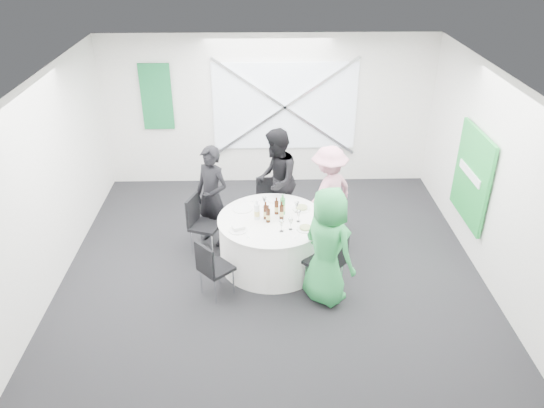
{
  "coord_description": "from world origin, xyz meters",
  "views": [
    {
      "loc": [
        -0.16,
        -6.31,
        4.59
      ],
      "look_at": [
        0.0,
        0.2,
        1.0
      ],
      "focal_mm": 35.0,
      "sensor_mm": 36.0,
      "label": 1
    }
  ],
  "objects_px": {
    "person_man_back_left": "(212,196)",
    "chair_back_left": "(200,220)",
    "chair_front_right": "(330,258)",
    "person_man_back": "(276,181)",
    "clear_water_bottle": "(257,212)",
    "green_water_bottle": "(283,206)",
    "chair_front_left": "(212,266)",
    "chair_back": "(268,200)",
    "chair_back_right": "(325,212)",
    "person_woman_pink": "(328,193)",
    "banquet_table": "(272,241)",
    "person_woman_green": "(328,247)"
  },
  "relations": [
    {
      "from": "chair_front_right",
      "to": "clear_water_bottle",
      "type": "bearing_deg",
      "value": -82.82
    },
    {
      "from": "chair_back_left",
      "to": "clear_water_bottle",
      "type": "relative_size",
      "value": 3.05
    },
    {
      "from": "person_man_back_left",
      "to": "person_woman_pink",
      "type": "relative_size",
      "value": 1.05
    },
    {
      "from": "chair_front_right",
      "to": "chair_back_left",
      "type": "bearing_deg",
      "value": -77.0
    },
    {
      "from": "chair_back_right",
      "to": "person_woman_pink",
      "type": "xyz_separation_m",
      "value": [
        0.06,
        0.13,
        0.26
      ]
    },
    {
      "from": "chair_back",
      "to": "chair_front_left",
      "type": "bearing_deg",
      "value": -115.3
    },
    {
      "from": "person_man_back",
      "to": "person_man_back_left",
      "type": "bearing_deg",
      "value": -62.27
    },
    {
      "from": "chair_front_left",
      "to": "chair_back_right",
      "type": "bearing_deg",
      "value": -92.5
    },
    {
      "from": "chair_back_left",
      "to": "person_woman_pink",
      "type": "xyz_separation_m",
      "value": [
        1.97,
        0.4,
        0.23
      ]
    },
    {
      "from": "clear_water_bottle",
      "to": "person_man_back",
      "type": "bearing_deg",
      "value": 73.88
    },
    {
      "from": "person_man_back_left",
      "to": "clear_water_bottle",
      "type": "relative_size",
      "value": 5.39
    },
    {
      "from": "chair_back_right",
      "to": "person_man_back_left",
      "type": "xyz_separation_m",
      "value": [
        -1.74,
        -0.02,
        0.3
      ]
    },
    {
      "from": "chair_back_left",
      "to": "chair_front_left",
      "type": "height_order",
      "value": "chair_back_left"
    },
    {
      "from": "person_man_back",
      "to": "person_woman_pink",
      "type": "bearing_deg",
      "value": 76.44
    },
    {
      "from": "banquet_table",
      "to": "chair_front_left",
      "type": "distance_m",
      "value": 1.12
    },
    {
      "from": "person_woman_pink",
      "to": "chair_back_left",
      "type": "bearing_deg",
      "value": -29.46
    },
    {
      "from": "chair_back",
      "to": "person_man_back",
      "type": "height_order",
      "value": "person_man_back"
    },
    {
      "from": "chair_back_left",
      "to": "person_man_back",
      "type": "height_order",
      "value": "person_man_back"
    },
    {
      "from": "chair_front_right",
      "to": "person_man_back_left",
      "type": "distance_m",
      "value": 2.16
    },
    {
      "from": "clear_water_bottle",
      "to": "green_water_bottle",
      "type": "bearing_deg",
      "value": 19.99
    },
    {
      "from": "person_woman_pink",
      "to": "banquet_table",
      "type": "bearing_deg",
      "value": 0.0
    },
    {
      "from": "chair_back",
      "to": "person_man_back_left",
      "type": "distance_m",
      "value": 1.01
    },
    {
      "from": "chair_back_right",
      "to": "person_woman_green",
      "type": "bearing_deg",
      "value": -43.15
    },
    {
      "from": "chair_back_right",
      "to": "person_woman_pink",
      "type": "height_order",
      "value": "person_woman_pink"
    },
    {
      "from": "person_man_back_left",
      "to": "person_woman_green",
      "type": "distance_m",
      "value": 2.16
    },
    {
      "from": "chair_back",
      "to": "clear_water_bottle",
      "type": "height_order",
      "value": "clear_water_bottle"
    },
    {
      "from": "chair_back",
      "to": "person_man_back_left",
      "type": "bearing_deg",
      "value": -155.01
    },
    {
      "from": "chair_back_left",
      "to": "clear_water_bottle",
      "type": "height_order",
      "value": "clear_water_bottle"
    },
    {
      "from": "chair_back_left",
      "to": "chair_front_left",
      "type": "xyz_separation_m",
      "value": [
        0.26,
        -1.13,
        -0.04
      ]
    },
    {
      "from": "chair_front_left",
      "to": "green_water_bottle",
      "type": "xyz_separation_m",
      "value": [
        0.97,
        0.89,
        0.39
      ]
    },
    {
      "from": "banquet_table",
      "to": "person_man_back_left",
      "type": "relative_size",
      "value": 0.97
    },
    {
      "from": "chair_front_left",
      "to": "chair_back",
      "type": "bearing_deg",
      "value": -65.69
    },
    {
      "from": "person_woman_green",
      "to": "banquet_table",
      "type": "bearing_deg",
      "value": -0.0
    },
    {
      "from": "chair_back_right",
      "to": "chair_front_right",
      "type": "relative_size",
      "value": 0.88
    },
    {
      "from": "chair_back_right",
      "to": "person_man_back_left",
      "type": "bearing_deg",
      "value": -127.08
    },
    {
      "from": "chair_back_left",
      "to": "clear_water_bottle",
      "type": "xyz_separation_m",
      "value": [
        0.86,
        -0.38,
        0.35
      ]
    },
    {
      "from": "person_man_back_left",
      "to": "chair_back_left",
      "type": "bearing_deg",
      "value": -89.74
    },
    {
      "from": "chair_front_left",
      "to": "person_woman_green",
      "type": "height_order",
      "value": "person_woman_green"
    },
    {
      "from": "chair_back_right",
      "to": "person_woman_pink",
      "type": "bearing_deg",
      "value": 118.34
    },
    {
      "from": "chair_back_left",
      "to": "chair_back_right",
      "type": "bearing_deg",
      "value": -62.64
    },
    {
      "from": "chair_back_left",
      "to": "chair_front_right",
      "type": "relative_size",
      "value": 0.93
    },
    {
      "from": "chair_back_left",
      "to": "banquet_table",
      "type": "bearing_deg",
      "value": -90.0
    },
    {
      "from": "chair_front_right",
      "to": "person_man_back",
      "type": "bearing_deg",
      "value": -115.22
    },
    {
      "from": "green_water_bottle",
      "to": "clear_water_bottle",
      "type": "relative_size",
      "value": 1.05
    },
    {
      "from": "person_man_back_left",
      "to": "person_woman_pink",
      "type": "height_order",
      "value": "person_man_back_left"
    },
    {
      "from": "banquet_table",
      "to": "person_man_back_left",
      "type": "height_order",
      "value": "person_man_back_left"
    },
    {
      "from": "chair_back",
      "to": "chair_front_left",
      "type": "xyz_separation_m",
      "value": [
        -0.77,
        -1.83,
        0.0
      ]
    },
    {
      "from": "person_man_back",
      "to": "green_water_bottle",
      "type": "distance_m",
      "value": 0.92
    },
    {
      "from": "person_man_back",
      "to": "person_woman_pink",
      "type": "relative_size",
      "value": 1.11
    },
    {
      "from": "chair_back_left",
      "to": "chair_back_right",
      "type": "height_order",
      "value": "chair_back_left"
    }
  ]
}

